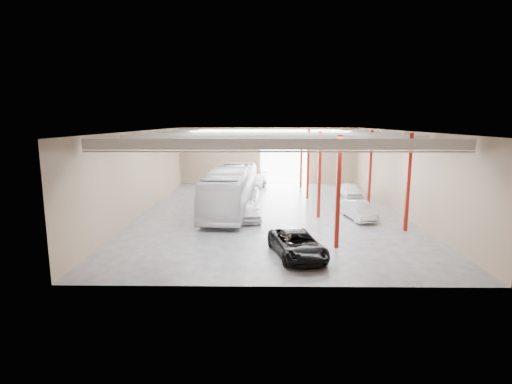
{
  "coord_description": "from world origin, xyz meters",
  "views": [
    {
      "loc": [
        -0.89,
        -34.01,
        7.81
      ],
      "look_at": [
        -1.32,
        -2.56,
        2.2
      ],
      "focal_mm": 28.0,
      "sensor_mm": 36.0,
      "label": 1
    }
  ],
  "objects_px": {
    "black_sedan": "(297,244)",
    "car_right_far": "(350,190)",
    "coach_bus": "(231,190)",
    "car_right_near": "(358,210)",
    "car_row_b": "(250,196)",
    "car_row_c": "(252,181)",
    "car_row_a": "(247,211)"
  },
  "relations": [
    {
      "from": "car_row_a",
      "to": "car_row_b",
      "type": "height_order",
      "value": "car_row_a"
    },
    {
      "from": "car_row_b",
      "to": "car_right_near",
      "type": "distance_m",
      "value": 11.07
    },
    {
      "from": "black_sedan",
      "to": "car_row_b",
      "type": "bearing_deg",
      "value": 89.25
    },
    {
      "from": "black_sedan",
      "to": "car_right_near",
      "type": "distance_m",
      "value": 10.79
    },
    {
      "from": "car_row_c",
      "to": "car_right_far",
      "type": "height_order",
      "value": "car_row_c"
    },
    {
      "from": "black_sedan",
      "to": "car_row_b",
      "type": "relative_size",
      "value": 1.31
    },
    {
      "from": "black_sedan",
      "to": "car_right_far",
      "type": "xyz_separation_m",
      "value": [
        7.1,
        18.4,
        -0.02
      ]
    },
    {
      "from": "black_sedan",
      "to": "car_right_near",
      "type": "bearing_deg",
      "value": 45.77
    },
    {
      "from": "car_row_b",
      "to": "car_right_far",
      "type": "xyz_separation_m",
      "value": [
        10.3,
        2.69,
        0.06
      ]
    },
    {
      "from": "coach_bus",
      "to": "car_right_far",
      "type": "distance_m",
      "value": 13.59
    },
    {
      "from": "coach_bus",
      "to": "car_right_near",
      "type": "height_order",
      "value": "coach_bus"
    },
    {
      "from": "car_row_a",
      "to": "car_row_c",
      "type": "bearing_deg",
      "value": 80.99
    },
    {
      "from": "car_row_c",
      "to": "car_right_far",
      "type": "bearing_deg",
      "value": -10.13
    },
    {
      "from": "car_row_a",
      "to": "car_right_near",
      "type": "relative_size",
      "value": 1.0
    },
    {
      "from": "coach_bus",
      "to": "car_row_b",
      "type": "bearing_deg",
      "value": 73.22
    },
    {
      "from": "coach_bus",
      "to": "car_row_a",
      "type": "xyz_separation_m",
      "value": [
        1.5,
        -3.03,
        -1.18
      ]
    },
    {
      "from": "coach_bus",
      "to": "car_right_near",
      "type": "xyz_separation_m",
      "value": [
        10.41,
        -2.62,
        -1.2
      ]
    },
    {
      "from": "coach_bus",
      "to": "black_sedan",
      "type": "bearing_deg",
      "value": -64.19
    },
    {
      "from": "car_row_b",
      "to": "car_row_c",
      "type": "distance_m",
      "value": 8.03
    },
    {
      "from": "car_row_a",
      "to": "car_row_c",
      "type": "height_order",
      "value": "car_row_c"
    },
    {
      "from": "car_right_near",
      "to": "car_row_a",
      "type": "bearing_deg",
      "value": 172.83
    },
    {
      "from": "coach_bus",
      "to": "car_row_b",
      "type": "distance_m",
      "value": 4.4
    },
    {
      "from": "black_sedan",
      "to": "car_right_far",
      "type": "relative_size",
      "value": 1.25
    },
    {
      "from": "coach_bus",
      "to": "car_right_near",
      "type": "relative_size",
      "value": 3.09
    },
    {
      "from": "car_right_near",
      "to": "car_right_far",
      "type": "xyz_separation_m",
      "value": [
        1.39,
        9.26,
        -0.01
      ]
    },
    {
      "from": "car_row_b",
      "to": "coach_bus",
      "type": "bearing_deg",
      "value": -107.24
    },
    {
      "from": "car_right_far",
      "to": "coach_bus",
      "type": "bearing_deg",
      "value": -150.51
    },
    {
      "from": "black_sedan",
      "to": "car_row_a",
      "type": "bearing_deg",
      "value": 97.85
    },
    {
      "from": "car_row_a",
      "to": "car_row_c",
      "type": "xyz_separation_m",
      "value": [
        0.0,
        15.0,
        0.08
      ]
    },
    {
      "from": "car_row_c",
      "to": "car_right_near",
      "type": "relative_size",
      "value": 1.3
    },
    {
      "from": "coach_bus",
      "to": "car_right_far",
      "type": "xyz_separation_m",
      "value": [
        11.8,
        6.63,
        -1.21
      ]
    },
    {
      "from": "coach_bus",
      "to": "black_sedan",
      "type": "xyz_separation_m",
      "value": [
        4.7,
        -11.77,
        -1.19
      ]
    }
  ]
}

